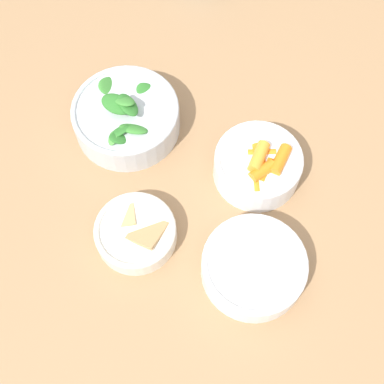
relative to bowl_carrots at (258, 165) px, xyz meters
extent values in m
plane|color=brown|center=(0.08, -0.09, -0.76)|extent=(10.00, 10.00, 0.00)
cube|color=#99724C|center=(0.08, -0.09, -0.05)|extent=(1.21, 1.03, 0.03)
cube|color=olive|center=(-0.47, -0.54, -0.41)|extent=(0.06, 0.06, 0.70)
cylinder|color=white|center=(0.00, 0.00, -0.01)|extent=(0.15, 0.15, 0.05)
torus|color=white|center=(0.00, 0.00, 0.02)|extent=(0.15, 0.15, 0.01)
cylinder|color=orange|center=(0.00, 0.01, 0.01)|extent=(0.04, 0.05, 0.02)
cylinder|color=orange|center=(0.00, 0.00, 0.01)|extent=(0.06, 0.03, 0.02)
cylinder|color=orange|center=(0.02, 0.01, 0.01)|extent=(0.05, 0.03, 0.02)
cylinder|color=orange|center=(0.02, 0.00, 0.01)|extent=(0.05, 0.04, 0.02)
cylinder|color=orange|center=(0.03, 0.00, 0.01)|extent=(0.06, 0.03, 0.02)
cylinder|color=orange|center=(-0.02, 0.00, 0.01)|extent=(0.03, 0.05, 0.02)
cylinder|color=orange|center=(0.02, 0.01, 0.02)|extent=(0.05, 0.05, 0.02)
cylinder|color=orange|center=(0.00, 0.03, 0.03)|extent=(0.06, 0.04, 0.02)
cylinder|color=orange|center=(0.00, 0.00, 0.03)|extent=(0.06, 0.03, 0.02)
cylinder|color=silver|center=(-0.06, -0.24, -0.01)|extent=(0.19, 0.19, 0.06)
torus|color=silver|center=(-0.06, -0.24, 0.02)|extent=(0.19, 0.19, 0.01)
ellipsoid|color=#2D7028|center=(-0.06, -0.23, 0.04)|extent=(0.06, 0.06, 0.03)
ellipsoid|color=#3D8433|center=(-0.11, -0.28, 0.02)|extent=(0.07, 0.06, 0.05)
ellipsoid|color=#3D8433|center=(-0.11, -0.29, 0.02)|extent=(0.04, 0.05, 0.02)
ellipsoid|color=#3D8433|center=(-0.02, -0.22, 0.02)|extent=(0.04, 0.06, 0.03)
ellipsoid|color=#3D8433|center=(-0.04, -0.30, 0.01)|extent=(0.05, 0.03, 0.02)
ellipsoid|color=#4C933D|center=(0.00, -0.25, 0.02)|extent=(0.04, 0.04, 0.04)
ellipsoid|color=#2D7028|center=(-0.01, -0.24, 0.02)|extent=(0.05, 0.05, 0.03)
ellipsoid|color=#2D7028|center=(0.00, -0.24, 0.02)|extent=(0.05, 0.05, 0.03)
ellipsoid|color=#3D8433|center=(-0.06, -0.24, 0.05)|extent=(0.05, 0.06, 0.04)
ellipsoid|color=#2D7028|center=(-0.11, -0.21, 0.01)|extent=(0.04, 0.06, 0.05)
ellipsoid|color=#2D7028|center=(-0.05, -0.25, 0.05)|extent=(0.05, 0.06, 0.02)
ellipsoid|color=#4C933D|center=(-0.09, -0.20, 0.02)|extent=(0.06, 0.07, 0.02)
cylinder|color=white|center=(0.18, 0.01, -0.01)|extent=(0.17, 0.17, 0.05)
torus|color=white|center=(0.18, 0.01, 0.01)|extent=(0.17, 0.17, 0.01)
cylinder|color=#9E6B4C|center=(0.18, 0.01, -0.02)|extent=(0.15, 0.15, 0.02)
ellipsoid|color=#8E5B3D|center=(0.18, 0.07, 0.00)|extent=(0.01, 0.01, 0.01)
ellipsoid|color=#A36B4C|center=(0.14, 0.01, 0.00)|extent=(0.01, 0.01, 0.01)
ellipsoid|color=#8E5B3D|center=(0.13, 0.05, 0.00)|extent=(0.01, 0.01, 0.01)
ellipsoid|color=#8E5B3D|center=(0.12, 0.05, 0.00)|extent=(0.01, 0.01, 0.01)
ellipsoid|color=#AD7551|center=(0.16, 0.07, 0.00)|extent=(0.01, 0.01, 0.01)
ellipsoid|color=#AD7551|center=(0.14, -0.02, 0.00)|extent=(0.01, 0.01, 0.01)
ellipsoid|color=#A36B4C|center=(0.19, 0.07, 0.00)|extent=(0.01, 0.01, 0.01)
ellipsoid|color=#AD7551|center=(0.22, 0.01, 0.00)|extent=(0.01, 0.01, 0.01)
ellipsoid|color=#A36B4C|center=(0.18, 0.04, 0.00)|extent=(0.01, 0.01, 0.01)
ellipsoid|color=#AD7551|center=(0.21, -0.03, 0.00)|extent=(0.01, 0.01, 0.01)
ellipsoid|color=#AD7551|center=(0.21, -0.02, 0.00)|extent=(0.01, 0.01, 0.01)
ellipsoid|color=#8E5B3D|center=(0.21, 0.06, 0.00)|extent=(0.01, 0.01, 0.01)
ellipsoid|color=#AD7551|center=(0.18, 0.08, 0.00)|extent=(0.01, 0.01, 0.01)
ellipsoid|color=#A36B4C|center=(0.21, -0.02, 0.00)|extent=(0.01, 0.01, 0.01)
ellipsoid|color=#AD7551|center=(0.19, 0.03, 0.00)|extent=(0.01, 0.01, 0.01)
ellipsoid|color=#AD7551|center=(0.19, -0.05, 0.00)|extent=(0.01, 0.01, 0.01)
cylinder|color=beige|center=(0.16, 0.07, 0.01)|extent=(0.03, 0.03, 0.01)
cylinder|color=#E0A88E|center=(0.15, -0.01, 0.01)|extent=(0.03, 0.03, 0.01)
cylinder|color=silver|center=(0.15, -0.18, -0.02)|extent=(0.13, 0.13, 0.03)
torus|color=silver|center=(0.15, -0.18, 0.00)|extent=(0.13, 0.13, 0.01)
cube|color=tan|center=(0.13, -0.16, -0.01)|extent=(0.06, 0.06, 0.01)
cube|color=tan|center=(0.18, -0.20, -0.01)|extent=(0.05, 0.05, 0.01)
cube|color=tan|center=(0.13, -0.21, 0.00)|extent=(0.05, 0.05, 0.02)
cube|color=tan|center=(0.15, -0.16, 0.00)|extent=(0.07, 0.07, 0.03)
camera|label=1|loc=(0.45, -0.04, 0.80)|focal=50.00mm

